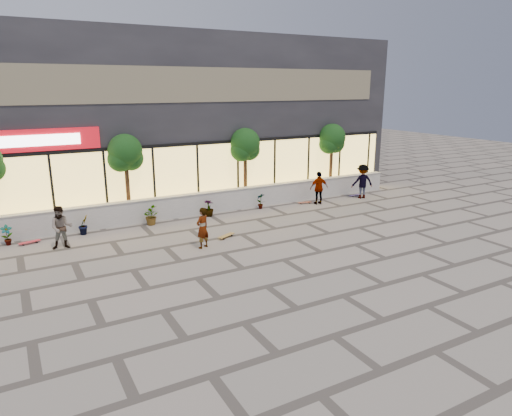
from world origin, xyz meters
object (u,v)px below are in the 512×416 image
tree_east (332,140)px  skateboard_left (30,242)px  skateboard_center (226,236)px  skater_right_near (319,188)px  skater_left (61,228)px  skater_right_far (362,181)px  tree_midwest (125,155)px  skateboard_right_near (305,202)px  tree_mideast (245,147)px  skater_center (203,228)px  skateboard_right_far (355,195)px

tree_east → skateboard_left: tree_east is taller
skateboard_center → skateboard_left: skateboard_center is taller
skateboard_left → skater_right_near: bearing=-14.9°
tree_east → skater_left: 15.06m
skater_right_near → skater_right_far: 2.86m
tree_midwest → skateboard_right_near: 9.31m
tree_east → skater_right_near: (-2.20, -1.88, -2.13)m
tree_east → skater_right_near: 3.60m
skateboard_right_near → skater_left: bearing=-162.2°
tree_midwest → skater_right_far: 12.48m
tree_mideast → skater_right_near: bearing=-29.7°
tree_mideast → skater_left: (-9.16, -2.67, -2.16)m
skater_center → skater_right_far: size_ratio=0.85×
tree_mideast → skater_right_far: tree_mideast is taller
tree_mideast → skateboard_right_far: 6.92m
tree_east → skateboard_center: tree_east is taller
skater_right_far → skater_left: bearing=19.8°
skater_right_near → skater_right_far: skater_right_far is taller
tree_midwest → tree_east: (11.50, 0.00, 0.00)m
tree_mideast → tree_east: same height
tree_mideast → tree_east: size_ratio=1.00×
tree_east → skateboard_right_near: tree_east is taller
skater_center → tree_east: bearing=-176.8°
skateboard_left → skateboard_right_far: skateboard_left is taller
skater_left → skateboard_right_near: size_ratio=2.16×
skateboard_right_near → skater_right_near: bearing=-20.9°
skater_left → skateboard_center: size_ratio=1.88×
tree_east → skateboard_right_near: bearing=-151.7°
tree_midwest → tree_mideast: size_ratio=1.00×
skater_right_far → skateboard_center: (-9.39, -2.56, -0.84)m
tree_midwest → skateboard_left: tree_midwest is taller
tree_mideast → skateboard_right_near: size_ratio=5.14×
tree_midwest → skater_left: tree_midwest is taller
skater_right_far → tree_midwest: bearing=8.0°
skater_center → skateboard_right_near: skater_center is taller
tree_east → skateboard_center: 10.25m
tree_midwest → skateboard_right_far: 12.53m
skater_right_far → skateboard_right_near: (-3.44, 0.45, -0.85)m
skater_left → skateboard_left: size_ratio=2.00×
skater_center → skateboard_left: size_ratio=1.92×
skateboard_left → skateboard_right_far: 16.36m
tree_midwest → skater_right_far: size_ratio=2.11×
skater_center → skater_right_near: 8.47m
tree_midwest → skateboard_left: 5.37m
skater_left → skateboard_right_near: 11.96m
skater_left → skateboard_right_far: bearing=15.9°
tree_east → skater_right_far: (0.66, -1.95, -2.06)m
skateboard_center → skateboard_left: bearing=130.6°
skater_right_near → tree_mideast: bearing=-19.3°
tree_mideast → skater_right_far: (6.16, -1.95, -2.06)m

